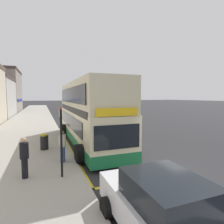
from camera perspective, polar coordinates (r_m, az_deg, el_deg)
name	(u,v)px	position (r m, az deg, el deg)	size (l,w,h in m)	color
ground_plane	(71,113)	(38.89, -12.51, -0.37)	(260.00, 260.00, 0.00)	#28282B
pavement_near	(34,114)	(38.51, -22.87, -0.58)	(6.00, 76.00, 0.14)	#A39E93
double_decker_bus	(88,115)	(13.63, -7.49, -0.89)	(3.23, 11.39, 4.40)	beige
bus_bay_markings	(88,142)	(14.06, -7.50, -9.25)	(3.07, 14.00, 0.01)	yellow
bus_stop_sign	(61,137)	(7.83, -15.41, -7.36)	(0.09, 0.51, 2.80)	black
parked_car_grey_far	(71,105)	(57.03, -12.57, 2.03)	(2.09, 4.20, 1.62)	slate
parked_car_grey_distant	(82,106)	(52.16, -9.11, 1.84)	(2.09, 4.20, 1.62)	slate
parked_car_white_kerbside	(164,211)	(4.93, 15.69, -27.25)	(2.09, 4.20, 1.62)	silver
pedestrian_waiting_near_sign	(24,156)	(8.32, -25.39, -12.17)	(0.34, 0.34, 1.66)	black
pedestrian_further_back	(62,145)	(9.69, -15.02, -9.77)	(0.34, 0.34, 1.58)	#33478C
litter_bin	(44,142)	(12.33, -20.14, -8.60)	(0.51, 0.51, 0.94)	black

